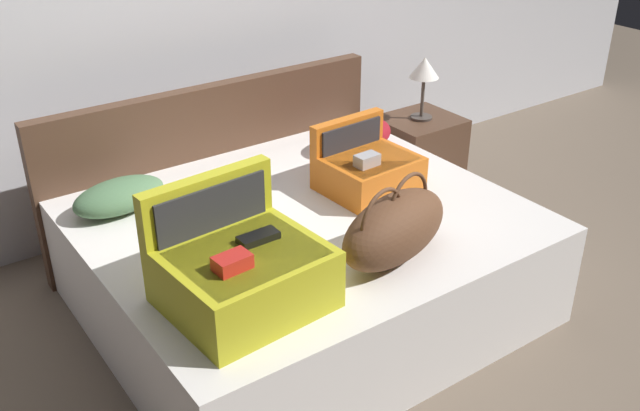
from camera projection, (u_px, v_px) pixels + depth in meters
name	position (u px, v px, depth m)	size (l,w,h in m)	color
ground_plane	(357.00, 349.00, 3.17)	(12.00, 12.00, 0.00)	#6B5B4C
bed	(305.00, 262.00, 3.34)	(1.87, 1.62, 0.49)	silver
headboard	(215.00, 163.00, 3.87)	(1.91, 0.08, 0.87)	#4C3323
hard_case_large	(242.00, 269.00, 2.57)	(0.57, 0.53, 0.43)	gold
hard_case_medium	(368.00, 169.00, 3.40)	(0.43, 0.39, 0.32)	#D16619
duffel_bag	(395.00, 228.00, 2.84)	(0.63, 0.40, 0.34)	brown
pillow_near_headboard	(357.00, 135.00, 3.83)	(0.40, 0.27, 0.18)	maroon
pillow_center_head	(119.00, 196.00, 3.23)	(0.43, 0.24, 0.14)	#4C724C
nightstand	(418.00, 158.00, 4.36)	(0.44, 0.40, 0.51)	#4C3323
table_lamp	(424.00, 71.00, 4.11)	(0.17, 0.17, 0.37)	#3F3833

